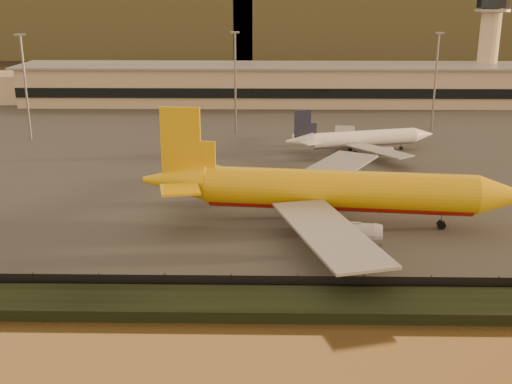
% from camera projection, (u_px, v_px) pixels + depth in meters
% --- Properties ---
extents(ground, '(900.00, 900.00, 0.00)m').
position_uv_depth(ground, '(279.00, 252.00, 89.98)').
color(ground, black).
rests_on(ground, ground).
extents(embankment, '(320.00, 7.00, 1.40)m').
position_uv_depth(embankment, '(281.00, 304.00, 73.55)').
color(embankment, black).
rests_on(embankment, ground).
extents(tarmac, '(320.00, 220.00, 0.20)m').
position_uv_depth(tarmac, '(274.00, 121.00, 180.62)').
color(tarmac, '#2D2D2D').
rests_on(tarmac, ground).
extents(perimeter_fence, '(300.00, 0.05, 2.20)m').
position_uv_depth(perimeter_fence, '(281.00, 284.00, 77.19)').
color(perimeter_fence, black).
rests_on(perimeter_fence, tarmac).
extents(terminal_building, '(202.00, 25.00, 12.60)m').
position_uv_depth(terminal_building, '(229.00, 85.00, 208.21)').
color(terminal_building, tan).
rests_on(terminal_building, tarmac).
extents(control_tower, '(11.20, 11.20, 35.50)m').
position_uv_depth(control_tower, '(490.00, 35.00, 207.30)').
color(control_tower, tan).
rests_on(control_tower, tarmac).
extents(apron_light_masts, '(152.20, 12.20, 25.40)m').
position_uv_depth(apron_light_masts, '(336.00, 74.00, 156.62)').
color(apron_light_masts, slate).
rests_on(apron_light_masts, tarmac).
extents(dhl_cargo_jet, '(60.04, 58.45, 17.93)m').
position_uv_depth(dhl_cargo_jet, '(332.00, 191.00, 98.90)').
color(dhl_cargo_jet, '#DCA60B').
rests_on(dhl_cargo_jet, tarmac).
extents(white_narrowbody_jet, '(35.20, 33.59, 10.28)m').
position_uv_depth(white_narrowbody_jet, '(361.00, 139.00, 144.56)').
color(white_narrowbody_jet, white).
rests_on(white_narrowbody_jet, tarmac).
extents(gse_vehicle_yellow, '(3.72, 1.84, 1.64)m').
position_uv_depth(gse_vehicle_yellow, '(305.00, 194.00, 112.90)').
color(gse_vehicle_yellow, '#DCA60B').
rests_on(gse_vehicle_yellow, tarmac).
extents(gse_vehicle_white, '(3.87, 2.41, 1.62)m').
position_uv_depth(gse_vehicle_white, '(219.00, 175.00, 124.50)').
color(gse_vehicle_white, white).
rests_on(gse_vehicle_white, tarmac).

